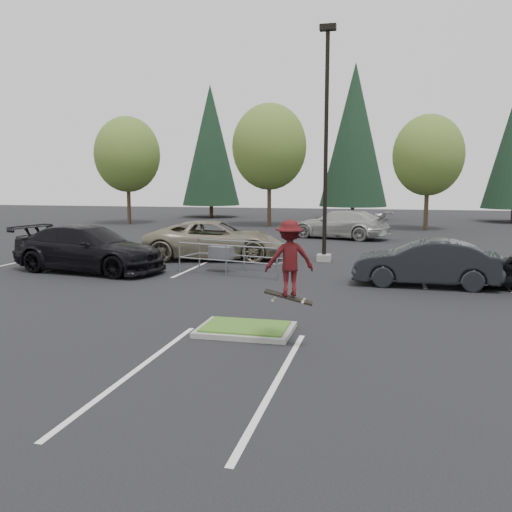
% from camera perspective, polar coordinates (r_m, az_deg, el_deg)
% --- Properties ---
extents(ground, '(120.00, 120.00, 0.00)m').
position_cam_1_polar(ground, '(12.93, -1.10, -8.01)').
color(ground, black).
rests_on(ground, ground).
extents(grass_median, '(2.20, 1.60, 0.16)m').
position_cam_1_polar(grass_median, '(12.91, -1.10, -7.68)').
color(grass_median, gray).
rests_on(grass_median, ground).
extents(stall_lines, '(22.62, 17.60, 0.01)m').
position_cam_1_polar(stall_lines, '(18.94, -0.46, -2.90)').
color(stall_lines, silver).
rests_on(stall_lines, ground).
extents(light_pole, '(0.70, 0.60, 10.12)m').
position_cam_1_polar(light_pole, '(24.20, 7.35, 10.21)').
color(light_pole, gray).
rests_on(light_pole, ground).
extents(decid_a, '(5.44, 5.44, 8.91)m').
position_cam_1_polar(decid_a, '(47.13, -13.37, 10.12)').
color(decid_a, '#38281C').
rests_on(decid_a, ground).
extents(decid_b, '(5.89, 5.89, 9.64)m').
position_cam_1_polar(decid_b, '(43.61, 1.41, 11.13)').
color(decid_b, '#38281C').
rests_on(decid_b, ground).
extents(decid_c, '(5.12, 5.12, 8.38)m').
position_cam_1_polar(decid_c, '(42.00, 17.66, 9.82)').
color(decid_c, '#38281C').
rests_on(decid_c, ground).
extents(conif_a, '(5.72, 5.72, 13.00)m').
position_cam_1_polar(conif_a, '(54.90, -4.80, 11.53)').
color(conif_a, '#38281C').
rests_on(conif_a, ground).
extents(conif_b, '(6.38, 6.38, 14.50)m').
position_cam_1_polar(conif_b, '(52.80, 10.31, 12.40)').
color(conif_b, '#38281C').
rests_on(conif_b, ground).
extents(cart_corral, '(4.48, 2.42, 1.21)m').
position_cam_1_polar(cart_corral, '(21.23, -3.34, 0.32)').
color(cart_corral, gray).
rests_on(cart_corral, ground).
extents(skateboarder, '(1.17, 0.91, 1.78)m').
position_cam_1_polar(skateboarder, '(11.32, 3.48, -0.28)').
color(skateboarder, black).
rests_on(skateboarder, ground).
extents(car_l_tan, '(6.81, 4.11, 1.77)m').
position_cam_1_polar(car_l_tan, '(24.89, -4.45, 1.71)').
color(car_l_tan, gray).
rests_on(car_l_tan, ground).
extents(car_l_black, '(6.56, 3.41, 1.82)m').
position_cam_1_polar(car_l_black, '(22.35, -17.31, 0.74)').
color(car_l_black, black).
rests_on(car_l_black, ground).
extents(car_r_charc, '(4.86, 1.82, 1.58)m').
position_cam_1_polar(car_r_charc, '(19.28, 17.41, -0.69)').
color(car_r_charc, black).
rests_on(car_r_charc, ground).
extents(car_far_silver, '(6.61, 4.23, 1.78)m').
position_cam_1_polar(car_far_silver, '(34.25, 8.92, 3.32)').
color(car_far_silver, '#B3B4AE').
rests_on(car_far_silver, ground).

